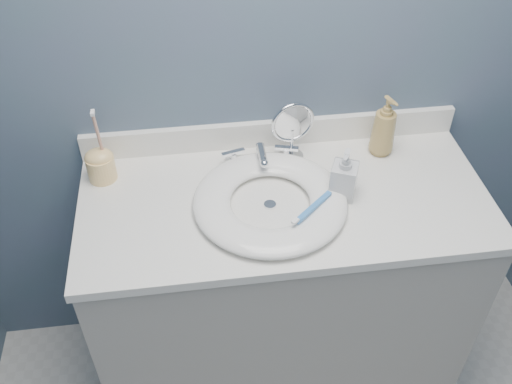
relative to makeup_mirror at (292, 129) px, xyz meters
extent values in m
cube|color=#49616D|center=(-0.05, 0.09, 0.21)|extent=(2.20, 0.02, 2.40)
cube|color=#A9A39A|center=(-0.05, -0.18, -0.57)|extent=(1.20, 0.55, 0.85)
cube|color=white|center=(-0.05, -0.18, -0.13)|extent=(1.22, 0.57, 0.03)
cube|color=white|center=(-0.05, 0.08, -0.07)|extent=(1.22, 0.02, 0.09)
cylinder|color=silver|center=(-0.10, -0.21, -0.11)|extent=(0.04, 0.04, 0.01)
cube|color=silver|center=(-0.10, 0.00, -0.11)|extent=(0.22, 0.05, 0.01)
cylinder|color=silver|center=(-0.10, 0.00, -0.08)|extent=(0.03, 0.03, 0.06)
cylinder|color=silver|center=(-0.10, -0.05, -0.05)|extent=(0.02, 0.09, 0.02)
sphere|color=silver|center=(-0.10, -0.09, -0.05)|extent=(0.03, 0.03, 0.03)
cylinder|color=silver|center=(-0.19, 0.00, -0.09)|extent=(0.02, 0.02, 0.03)
cube|color=silver|center=(-0.19, 0.00, -0.07)|extent=(0.08, 0.03, 0.01)
cylinder|color=silver|center=(-0.02, 0.00, -0.09)|extent=(0.02, 0.02, 0.03)
cube|color=silver|center=(-0.02, 0.00, -0.07)|extent=(0.08, 0.03, 0.01)
cylinder|color=silver|center=(0.00, 0.00, -0.11)|extent=(0.08, 0.08, 0.01)
cylinder|color=silver|center=(0.00, 0.00, -0.06)|extent=(0.01, 0.01, 0.10)
torus|color=silver|center=(0.00, 0.00, 0.02)|extent=(0.14, 0.03, 0.14)
cylinder|color=white|center=(0.00, 0.00, 0.02)|extent=(0.12, 0.03, 0.12)
imported|color=#A88A4C|center=(0.29, -0.01, -0.01)|extent=(0.10, 0.10, 0.20)
imported|color=silver|center=(0.12, -0.19, -0.03)|extent=(0.10, 0.10, 0.16)
cylinder|color=#FBCE7D|center=(-0.59, -0.02, -0.07)|extent=(0.09, 0.09, 0.08)
ellipsoid|color=#FBCE7D|center=(-0.59, -0.02, -0.03)|extent=(0.09, 0.07, 0.05)
cylinder|color=tan|center=(-0.58, -0.02, 0.04)|extent=(0.01, 0.03, 0.16)
cube|color=white|center=(-0.58, -0.03, 0.13)|extent=(0.01, 0.02, 0.01)
cube|color=#377BC5|center=(0.01, -0.28, -0.07)|extent=(0.13, 0.11, 0.01)
cube|color=white|center=(-0.05, -0.34, -0.06)|extent=(0.03, 0.02, 0.01)
camera|label=1|loc=(-0.30, -1.40, 1.04)|focal=40.00mm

